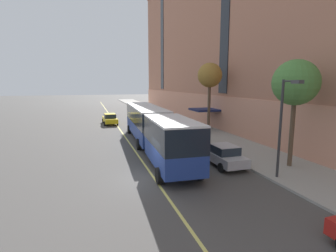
{
  "coord_description": "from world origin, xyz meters",
  "views": [
    {
      "loc": [
        -3.78,
        -15.31,
        5.92
      ],
      "look_at": [
        3.59,
        8.98,
        1.8
      ],
      "focal_mm": 28.0,
      "sensor_mm": 36.0,
      "label": 1
    }
  ],
  "objects": [
    {
      "name": "street_tree_far_uptown",
      "position": [
        9.71,
        12.58,
        6.78
      ],
      "size": [
        2.81,
        2.81,
        8.14
      ],
      "color": "brown",
      "rests_on": "sidewalk"
    },
    {
      "name": "taxi_cab",
      "position": [
        -0.88,
        23.83,
        0.78
      ],
      "size": [
        2.1,
        4.84,
        1.56
      ],
      "color": "yellow",
      "rests_on": "ground"
    },
    {
      "name": "city_bus",
      "position": [
        1.67,
        7.51,
        2.1
      ],
      "size": [
        3.6,
        19.92,
        3.62
      ],
      "color": "navy",
      "rests_on": "ground"
    },
    {
      "name": "street_lamp",
      "position": [
        7.31,
        -2.54,
        3.9
      ],
      "size": [
        0.36,
        1.48,
        6.01
      ],
      "color": "#2D2D30",
      "rests_on": "sidewalk"
    },
    {
      "name": "parked_car_green_2",
      "position": [
        5.39,
        9.87,
        0.78
      ],
      "size": [
        2.13,
        4.75,
        1.56
      ],
      "color": "#23603D",
      "rests_on": "ground"
    },
    {
      "name": "parked_car_navy_6",
      "position": [
        5.59,
        25.32,
        0.78
      ],
      "size": [
        1.97,
        4.38,
        1.56
      ],
      "color": "navy",
      "rests_on": "ground"
    },
    {
      "name": "parked_car_champagne_1",
      "position": [
        5.37,
        32.66,
        0.78
      ],
      "size": [
        2.01,
        4.66,
        1.56
      ],
      "color": "#BCAD89",
      "rests_on": "ground"
    },
    {
      "name": "lane_centerline",
      "position": [
        -0.03,
        3.0,
        0.0
      ],
      "size": [
        0.16,
        140.0,
        0.01
      ],
      "primitive_type": "cube",
      "color": "#E0D66B",
      "rests_on": "ground"
    },
    {
      "name": "parked_car_silver_7",
      "position": [
        5.42,
        1.21,
        0.78
      ],
      "size": [
        2.0,
        4.47,
        1.56
      ],
      "color": "#B7B7BC",
      "rests_on": "ground"
    },
    {
      "name": "sidewalk",
      "position": [
        9.41,
        3.0,
        0.07
      ],
      "size": [
        5.39,
        160.0,
        0.15
      ],
      "primitive_type": "cube",
      "color": "#9E9B93",
      "rests_on": "ground"
    },
    {
      "name": "parked_car_darkgray_0",
      "position": [
        5.51,
        18.81,
        0.78
      ],
      "size": [
        1.93,
        4.64,
        1.56
      ],
      "color": "#4C4C51",
      "rests_on": "ground"
    },
    {
      "name": "street_tree_mid_block",
      "position": [
        9.71,
        -0.64,
        5.94
      ],
      "size": [
        3.11,
        3.11,
        7.39
      ],
      "color": "brown",
      "rests_on": "sidewalk"
    },
    {
      "name": "ground_plane",
      "position": [
        0.0,
        0.0,
        0.0
      ],
      "size": [
        260.0,
        260.0,
        0.0
      ],
      "primitive_type": "plane",
      "color": "#4C4947"
    }
  ]
}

